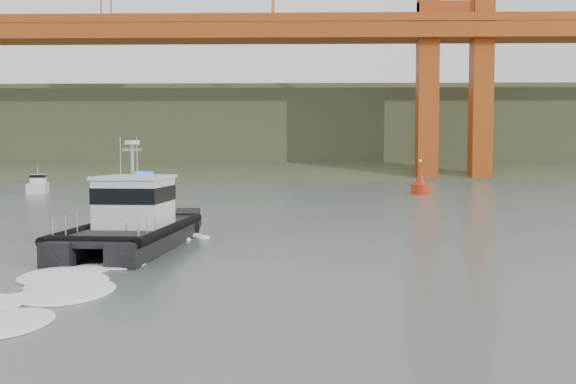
% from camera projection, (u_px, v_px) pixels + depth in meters
% --- Properties ---
extents(ground, '(400.00, 400.00, 0.00)m').
position_uv_depth(ground, '(322.00, 276.00, 21.92)').
color(ground, '#4D5C56').
rests_on(ground, ground).
extents(headlands, '(500.00, 105.36, 27.12)m').
position_uv_depth(headlands, '(305.00, 140.00, 146.73)').
color(headlands, '#303D22').
rests_on(headlands, ground).
extents(patrol_boat, '(4.37, 10.38, 4.93)m').
position_uv_depth(patrol_boat, '(133.00, 220.00, 28.39)').
color(patrol_boat, black).
rests_on(patrol_boat, ground).
extents(motorboat, '(3.46, 5.89, 3.07)m').
position_uv_depth(motorboat, '(38.00, 186.00, 67.70)').
color(motorboat, silver).
rests_on(motorboat, ground).
extents(nav_buoy, '(1.81, 1.81, 3.78)m').
position_uv_depth(nav_buoy, '(420.00, 185.00, 65.04)').
color(nav_buoy, red).
rests_on(nav_buoy, ground).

